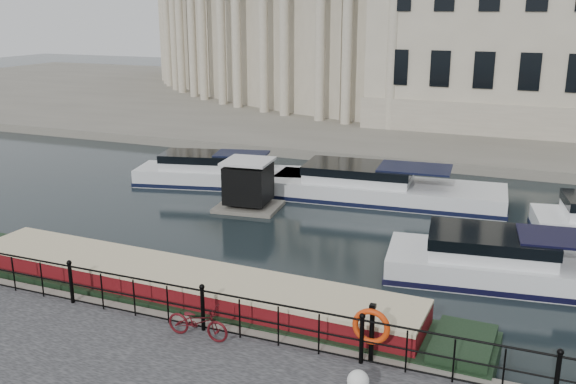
% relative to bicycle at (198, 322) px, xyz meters
% --- Properties ---
extents(ground_plane, '(160.00, 160.00, 0.00)m').
position_rel_bicycle_xyz_m(ground_plane, '(-0.07, 2.63, -0.97)').
color(ground_plane, black).
rests_on(ground_plane, ground).
extents(far_bank, '(120.00, 42.00, 0.55)m').
position_rel_bicycle_xyz_m(far_bank, '(-0.07, 41.63, -0.70)').
color(far_bank, '#6B665B').
rests_on(far_bank, ground_plane).
extents(railing, '(24.14, 0.14, 1.22)m').
position_rel_bicycle_xyz_m(railing, '(-0.07, 0.38, 0.23)').
color(railing, black).
rests_on(railing, near_quay).
extents(civic_building, '(53.55, 31.84, 16.85)m').
position_rel_bicycle_xyz_m(civic_building, '(-1.07, 37.34, 6.06)').
color(civic_building, '#ADA38C').
rests_on(civic_building, far_bank).
extents(bicycle, '(1.61, 0.57, 0.85)m').
position_rel_bicycle_xyz_m(bicycle, '(0.00, 0.00, 0.00)').
color(bicycle, '#4A0D12').
rests_on(bicycle, near_quay).
extents(life_ring_post, '(0.86, 0.22, 1.40)m').
position_rel_bicycle_xyz_m(life_ring_post, '(4.11, 0.46, 0.45)').
color(life_ring_post, black).
rests_on(life_ring_post, near_quay).
extents(narrowboat, '(16.86, 2.72, 1.61)m').
position_rel_bicycle_xyz_m(narrowboat, '(-1.67, 2.06, -0.61)').
color(narrowboat, black).
rests_on(narrowboat, ground_plane).
extents(harbour_hut, '(2.82, 2.44, 2.16)m').
position_rel_bicycle_xyz_m(harbour_hut, '(-4.10, 11.30, -0.02)').
color(harbour_hut, '#6B665B').
rests_on(harbour_hut, ground_plane).
extents(cabin_cruisers, '(25.07, 10.83, 1.99)m').
position_rel_bicycle_xyz_m(cabin_cruisers, '(2.42, 12.49, -0.61)').
color(cabin_cruisers, silver).
rests_on(cabin_cruisers, ground_plane).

